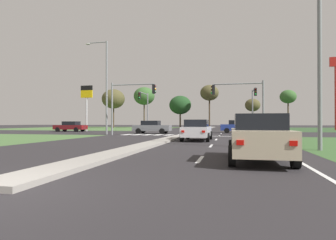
{
  "coord_description": "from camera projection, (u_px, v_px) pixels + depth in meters",
  "views": [
    {
      "loc": [
        4.56,
        -4.55,
        1.34
      ],
      "look_at": [
        -2.53,
        27.82,
        1.6
      ],
      "focal_mm": 30.41,
      "sensor_mm": 36.0,
      "label": 1
    }
  ],
  "objects": [
    {
      "name": "treeline_third",
      "position": [
        180.0,
        105.0,
        69.11
      ],
      "size": [
        5.32,
        5.32,
        7.8
      ],
      "color": "#423323",
      "rests_on": "ground"
    },
    {
      "name": "fastfood_pole_sign",
      "position": [
        335.0,
        77.0,
        47.84
      ],
      "size": [
        1.8,
        0.4,
        12.34
      ],
      "color": "red",
      "rests_on": "ground"
    },
    {
      "name": "traffic_signal_far_left",
      "position": [
        145.0,
        104.0,
        41.36
      ],
      "size": [
        0.32,
        4.27,
        5.76
      ],
      "color": "gray",
      "rests_on": "ground"
    },
    {
      "name": "treeline_second",
      "position": [
        144.0,
        96.0,
        70.79
      ],
      "size": [
        5.2,
        5.2,
        10.09
      ],
      "color": "#423323",
      "rests_on": "ground"
    },
    {
      "name": "car_silver_second",
      "position": [
        200.0,
        125.0,
        65.51
      ],
      "size": [
        2.07,
        4.27,
        1.55
      ],
      "rotation": [
        0.0,
        0.0,
        3.14
      ],
      "color": "#B7B7BC",
      "rests_on": "ground"
    },
    {
      "name": "crosswalk_bar_sixth",
      "position": [
        179.0,
        135.0,
        29.78
      ],
      "size": [
        0.7,
        2.8,
        0.01
      ],
      "primitive_type": "cube",
      "color": "silver",
      "rests_on": "ground"
    },
    {
      "name": "treeline_sixth",
      "position": [
        288.0,
        97.0,
        59.44
      ],
      "size": [
        3.33,
        3.33,
        8.12
      ],
      "color": "#423323",
      "rests_on": "ground"
    },
    {
      "name": "traffic_signal_far_right",
      "position": [
        254.0,
        102.0,
        37.76
      ],
      "size": [
        0.32,
        5.2,
        5.84
      ],
      "color": "gray",
      "rests_on": "ground"
    },
    {
      "name": "lane_dash_fifth",
      "position": [
        221.0,
        134.0,
        33.68
      ],
      "size": [
        0.14,
        2.0,
        0.01
      ],
      "primitive_type": "cube",
      "color": "silver",
      "rests_on": "ground"
    },
    {
      "name": "car_white_third",
      "position": [
        197.0,
        130.0,
        20.89
      ],
      "size": [
        2.02,
        4.61,
        1.53
      ],
      "color": "silver",
      "rests_on": "ground"
    },
    {
      "name": "crosswalk_bar_third",
      "position": [
        148.0,
        135.0,
        30.52
      ],
      "size": [
        0.7,
        2.8,
        0.01
      ],
      "primitive_type": "cube",
      "color": "silver",
      "rests_on": "ground"
    },
    {
      "name": "pedestrian_at_median",
      "position": [
        203.0,
        123.0,
        48.29
      ],
      "size": [
        0.34,
        0.34,
        1.68
      ],
      "rotation": [
        0.0,
        0.0,
        5.79
      ],
      "color": "#232833",
      "rests_on": "median_island_far"
    },
    {
      "name": "crosswalk_bar_fourth",
      "position": [
        158.0,
        135.0,
        30.27
      ],
      "size": [
        0.7,
        2.8,
        0.01
      ],
      "primitive_type": "cube",
      "color": "silver",
      "rests_on": "ground"
    },
    {
      "name": "edge_line_right",
      "position": [
        273.0,
        146.0,
        15.67
      ],
      "size": [
        0.14,
        24.0,
        0.01
      ],
      "primitive_type": "cube",
      "color": "silver",
      "rests_on": "ground"
    },
    {
      "name": "fuel_price_totem",
      "position": [
        87.0,
        98.0,
        42.08
      ],
      "size": [
        1.8,
        0.24,
        6.78
      ],
      "color": "silver",
      "rests_on": "ground"
    },
    {
      "name": "median_island_far",
      "position": [
        208.0,
        128.0,
        59.14
      ],
      "size": [
        1.2,
        36.0,
        0.14
      ],
      "primitive_type": "cube",
      "color": "gray",
      "rests_on": "ground"
    },
    {
      "name": "crosswalk_bar_second",
      "position": [
        138.0,
        135.0,
        30.76
      ],
      "size": [
        0.7,
        2.8,
        0.01
      ],
      "primitive_type": "cube",
      "color": "silver",
      "rests_on": "ground"
    },
    {
      "name": "treeline_near",
      "position": [
        113.0,
        99.0,
        68.58
      ],
      "size": [
        5.5,
        5.5,
        9.32
      ],
      "color": "#423323",
      "rests_on": "ground"
    },
    {
      "name": "lane_dash_fourth",
      "position": [
        219.0,
        136.0,
        27.82
      ],
      "size": [
        0.14,
        2.0,
        0.01
      ],
      "primitive_type": "cube",
      "color": "silver",
      "rests_on": "ground"
    },
    {
      "name": "treeline_fourth",
      "position": [
        209.0,
        93.0,
        64.85
      ],
      "size": [
        4.2,
        4.2,
        9.86
      ],
      "color": "#423323",
      "rests_on": "ground"
    },
    {
      "name": "median_island_near",
      "position": [
        148.0,
        145.0,
        16.16
      ],
      "size": [
        1.2,
        22.0,
        0.14
      ],
      "primitive_type": "cube",
      "color": "gray",
      "rests_on": "ground"
    },
    {
      "name": "traffic_signal_near_left",
      "position": [
        128.0,
        99.0,
        29.55
      ],
      "size": [
        4.89,
        0.32,
        5.51
      ],
      "color": "gray",
      "rests_on": "ground"
    },
    {
      "name": "ground_plane",
      "position": [
        192.0,
        133.0,
        34.72
      ],
      "size": [
        200.0,
        200.0,
        0.0
      ],
      "primitive_type": "plane",
      "color": "#282628"
    },
    {
      "name": "crosswalk_bar_seventh",
      "position": [
        190.0,
        135.0,
        29.53
      ],
      "size": [
        0.7,
        2.8,
        0.01
      ],
      "primitive_type": "cube",
      "color": "silver",
      "rests_on": "ground"
    },
    {
      "name": "stop_bar_near",
      "position": [
        222.0,
        136.0,
        27.07
      ],
      "size": [
        6.4,
        0.5,
        0.01
      ],
      "primitive_type": "cube",
      "color": "silver",
      "rests_on": "ground"
    },
    {
      "name": "street_lamp_near",
      "position": [
        320.0,
        40.0,
        13.73
      ],
      "size": [
        1.34,
        2.11,
        9.55
      ],
      "color": "gray",
      "rests_on": "ground"
    },
    {
      "name": "car_beige_fifth",
      "position": [
        258.0,
        137.0,
        9.75
      ],
      "size": [
        2.02,
        4.39,
        1.61
      ],
      "color": "#BCAD8E",
      "rests_on": "ground"
    },
    {
      "name": "traffic_signal_near_right",
      "position": [
        243.0,
        98.0,
        27.07
      ],
      "size": [
        4.97,
        0.32,
        5.28
      ],
      "color": "gray",
      "rests_on": "ground"
    },
    {
      "name": "lane_dash_second",
      "position": [
        211.0,
        146.0,
        16.1
      ],
      "size": [
        0.14,
        2.0,
        0.01
      ],
      "primitive_type": "cube",
      "color": "silver",
      "rests_on": "ground"
    },
    {
      "name": "car_grey_sixth",
      "position": [
        152.0,
        127.0,
        33.76
      ],
      "size": [
        4.49,
        2.0,
        1.53
      ],
      "rotation": [
        0.0,
        0.0,
        -1.57
      ],
      "color": "slate",
      "rests_on": "ground"
    },
    {
      "name": "car_maroon_near",
      "position": [
        71.0,
        126.0,
        40.51
      ],
      "size": [
        4.53,
        1.98,
        1.46
      ],
      "rotation": [
        0.0,
        0.0,
        1.57
      ],
      "color": "maroon",
      "rests_on": "ground"
    },
    {
      "name": "lane_dash_third",
      "position": [
        216.0,
        140.0,
        21.96
      ],
      "size": [
        0.14,
        2.0,
        0.01
      ],
      "primitive_type": "cube",
      "color": "silver",
      "rests_on": "ground"
    },
    {
      "name": "crosswalk_bar_fifth",
      "position": [
        169.0,
        135.0,
        30.02
      ],
      "size": [
        0.7,
        2.8,
        0.01
      ],
      "primitive_type": "cube",
      "color": "silver",
      "rests_on": "ground"
    },
    {
      "name": "lane_dash_near",
      "position": [
        200.0,
        159.0,
        10.24
      ],
      "size": [
        0.14,
        2.0,
        0.01
      ],
      "primitive_type": "cube",
      "color": "silver",
      "rests_on": "ground"
    },
    {
      "name": "street_lamp_second",
      "position": [
        105.0,
        82.0,
        31.37
      ],
      "size": [
        2.63,
        0.28,
        10.32
      ],
      "color": "gray",
      "rests_on": "ground"
    },
    {
      "name": "car_blue_fourth",
      "position": [
        238.0,
        127.0,
        35.22
      ],
      "size": [
        4.26,
        1.97,
        1.6
      ],
      "rotation": [
        0.0,
        0.0,
        -1.57
      ],
      "color": "navy",
      "rests_on": "ground"
    },
    {
      "name": "treeline_fifth",
      "position": [
        253.0,
        105.0,
        60.77
      ],
      "size": [
        3.22,
        3.22,
        6.39
      ],
      "color": "#423323",
      "rests_on": "ground"
    },
    {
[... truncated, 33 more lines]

